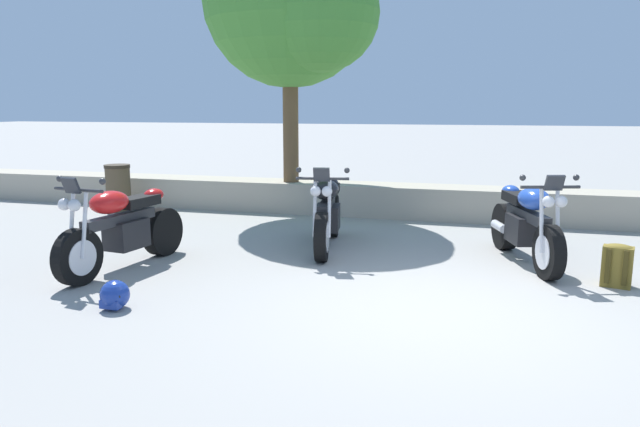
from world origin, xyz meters
TOP-DOWN VIEW (x-y plane):
  - ground_plane at (0.00, 0.00)m, footprint 120.00×120.00m
  - stone_wall at (0.00, 4.80)m, footprint 36.00×0.80m
  - motorcycle_red_near_left at (-3.75, 0.45)m, footprint 0.67×2.06m
  - motorcycle_black_centre at (-1.71, 2.12)m, footprint 0.76×2.06m
  - motorcycle_blue_far_right at (0.84, 2.04)m, footprint 0.92×2.01m
  - rider_backpack at (1.74, 1.29)m, footprint 0.33×0.31m
  - rider_helmet at (-3.00, -0.81)m, footprint 0.28×0.28m
  - leafy_tree_far_left at (-2.95, 4.64)m, footprint 3.18×3.03m
  - trash_bin at (-6.17, 3.90)m, footprint 0.46×0.46m

SIDE VIEW (x-z plane):
  - ground_plane at x=0.00m, z-range 0.00..0.00m
  - rider_helmet at x=-3.00m, z-range 0.00..0.28m
  - rider_backpack at x=1.74m, z-range 0.01..0.48m
  - stone_wall at x=0.00m, z-range 0.00..0.55m
  - trash_bin at x=-6.17m, z-range 0.00..0.86m
  - motorcycle_red_near_left at x=-3.75m, z-range -0.10..1.07m
  - motorcycle_black_centre at x=-1.71m, z-range -0.10..1.07m
  - motorcycle_blue_far_right at x=0.84m, z-range -0.10..1.07m
  - leafy_tree_far_left at x=-2.95m, z-range 1.31..6.02m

